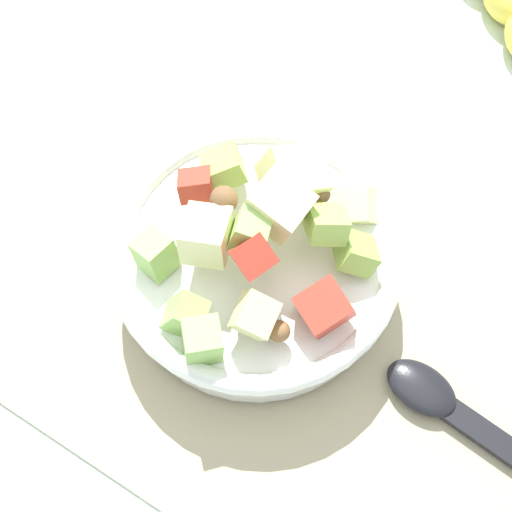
{
  "coord_description": "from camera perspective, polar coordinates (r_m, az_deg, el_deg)",
  "views": [
    {
      "loc": [
        -0.14,
        0.19,
        0.57
      ],
      "look_at": [
        -0.01,
        -0.01,
        0.05
      ],
      "focal_mm": 53.62,
      "sensor_mm": 36.0,
      "label": 1
    }
  ],
  "objects": [
    {
      "name": "salad_bowl",
      "position": [
        0.57,
        0.04,
        -0.17
      ],
      "size": [
        0.22,
        0.22,
        0.12
      ],
      "color": "white",
      "rests_on": "placemat"
    },
    {
      "name": "ground_plane",
      "position": [
        0.61,
        -1.36,
        -1.76
      ],
      "size": [
        2.4,
        2.4,
        0.0
      ],
      "primitive_type": "plane",
      "color": "silver"
    },
    {
      "name": "serving_spoon",
      "position": [
        0.59,
        16.12,
        -12.15
      ],
      "size": [
        0.22,
        0.05,
        0.01
      ],
      "color": "black",
      "rests_on": "placemat"
    },
    {
      "name": "placemat",
      "position": [
        0.61,
        -1.37,
        -1.65
      ],
      "size": [
        0.52,
        0.36,
        0.01
      ],
      "primitive_type": "cube",
      "color": "tan",
      "rests_on": "ground_plane"
    },
    {
      "name": "banana_whole",
      "position": [
        0.78,
        17.91,
        17.67
      ],
      "size": [
        0.14,
        0.12,
        0.04
      ],
      "color": "yellow",
      "rests_on": "ground_plane"
    }
  ]
}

